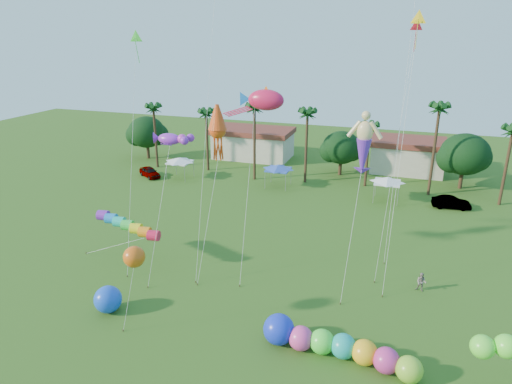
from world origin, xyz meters
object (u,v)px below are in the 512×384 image
(car_b, at_px, (451,203))
(caterpillar_inflatable, at_px, (333,345))
(spectator_b, at_px, (421,282))
(car_a, at_px, (150,172))
(blue_ball, at_px, (108,299))

(car_b, distance_m, caterpillar_inflatable, 31.48)
(spectator_b, relative_size, caterpillar_inflatable, 0.16)
(car_b, bearing_deg, car_a, 85.15)
(car_a, distance_m, caterpillar_inflatable, 42.94)
(car_a, relative_size, car_b, 0.96)
(car_b, bearing_deg, caterpillar_inflatable, 158.03)
(car_b, xyz_separation_m, blue_ball, (-25.39, -30.54, 0.31))
(blue_ball, bearing_deg, spectator_b, 25.26)
(car_a, distance_m, spectator_b, 41.38)
(car_a, xyz_separation_m, caterpillar_inflatable, (31.12, -29.59, 0.17))
(car_a, height_order, car_b, car_b)
(caterpillar_inflatable, distance_m, blue_ball, 16.61)
(caterpillar_inflatable, bearing_deg, blue_ball, -173.30)
(caterpillar_inflatable, height_order, blue_ball, caterpillar_inflatable)
(car_b, relative_size, spectator_b, 2.71)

